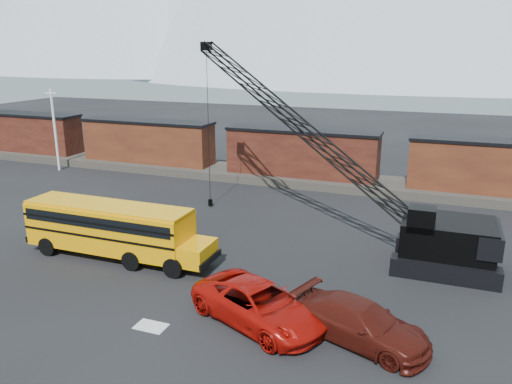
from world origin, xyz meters
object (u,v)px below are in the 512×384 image
maroon_suv (361,323)px  crawler_crane (302,127)px  school_bus (114,228)px  red_pickup (259,304)px

maroon_suv → crawler_crane: bearing=47.1°
maroon_suv → crawler_crane: crawler_crane is taller
maroon_suv → crawler_crane: size_ratio=0.29×
school_bus → red_pickup: bearing=-20.2°
school_bus → maroon_suv: (14.73, -3.69, -0.94)m
red_pickup → crawler_crane: 13.30m
maroon_suv → school_bus: bearing=96.0°
school_bus → red_pickup: (10.31, -3.79, -0.88)m
maroon_suv → red_pickup: bearing=111.4°
school_bus → crawler_crane: bearing=42.1°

